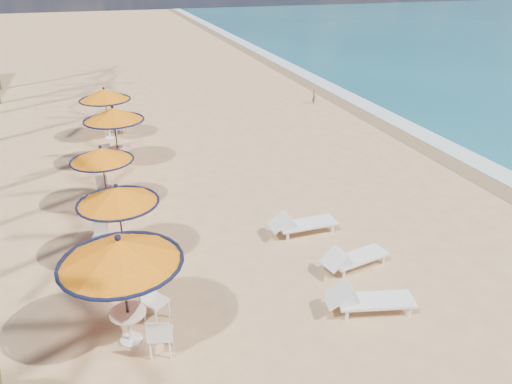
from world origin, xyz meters
TOP-DOWN VIEW (x-y plane):
  - ground at (0.00, 0.00)m, footprint 160.00×160.00m
  - foam_strip at (9.30, 10.00)m, footprint 1.20×140.00m
  - wetsand_band at (8.40, 10.00)m, footprint 1.40×140.00m
  - station_0 at (-5.21, -0.01)m, footprint 2.57×2.57m
  - station_1 at (-5.18, 3.43)m, footprint 2.20×2.20m
  - station_2 at (-5.44, 7.00)m, footprint 2.08×2.08m
  - station_3 at (-4.88, 10.70)m, footprint 2.38×2.38m
  - station_4 at (-4.95, 14.40)m, footprint 2.31×2.31m
  - lounger_near at (0.12, -0.70)m, footprint 2.21×1.13m
  - lounger_mid at (0.68, 1.05)m, footprint 2.06×1.03m
  - lounger_far at (0.07, 3.24)m, footprint 2.13×0.71m
  - person at (6.62, 17.07)m, footprint 0.21×0.31m

SIDE VIEW (x-z plane):
  - ground at x=0.00m, z-range 0.00..0.00m
  - foam_strip at x=9.30m, z-range -0.02..0.02m
  - wetsand_band at x=8.40m, z-range -0.01..0.01m
  - lounger_mid at x=0.68m, z-range -0.02..0.69m
  - lounger_far at x=0.07m, z-range -0.02..0.73m
  - lounger_near at x=0.12m, z-range -0.02..0.73m
  - person at x=6.62m, z-range 0.00..0.85m
  - station_2 at x=-5.44m, z-range 0.50..2.67m
  - station_1 at x=-5.18m, z-range 0.53..2.82m
  - station_4 at x=-4.95m, z-range 0.56..2.97m
  - station_3 at x=-4.88m, z-range 0.65..3.13m
  - station_0 at x=-5.21m, z-range 0.70..3.38m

